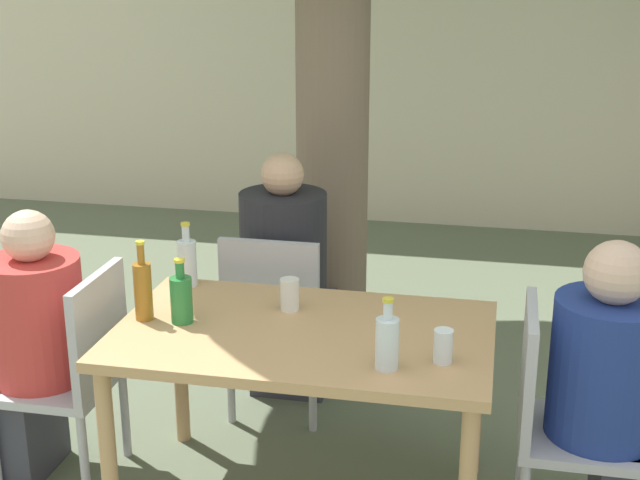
{
  "coord_description": "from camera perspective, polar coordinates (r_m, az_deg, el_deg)",
  "views": [
    {
      "loc": [
        0.67,
        -2.92,
        2.05
      ],
      "look_at": [
        0.0,
        0.3,
        0.99
      ],
      "focal_mm": 50.0,
      "sensor_mm": 36.0,
      "label": 1
    }
  ],
  "objects": [
    {
      "name": "cafe_building_wall",
      "position": [
        6.9,
        6.3,
        12.4
      ],
      "size": [
        10.0,
        0.08,
        2.8
      ],
      "color": "beige",
      "rests_on": "ground_plane"
    },
    {
      "name": "dining_table_front",
      "position": [
        3.31,
        -1.07,
        -7.11
      ],
      "size": [
        1.38,
        0.85,
        0.74
      ],
      "color": "tan",
      "rests_on": "ground_plane"
    },
    {
      "name": "patio_chair_0",
      "position": [
        3.67,
        -15.36,
        -7.79
      ],
      "size": [
        0.44,
        0.44,
        0.89
      ],
      "rotation": [
        0.0,
        0.0,
        -1.57
      ],
      "color": "#B2B2B7",
      "rests_on": "ground_plane"
    },
    {
      "name": "patio_chair_1",
      "position": [
        3.32,
        14.94,
        -10.67
      ],
      "size": [
        0.44,
        0.44,
        0.89
      ],
      "rotation": [
        0.0,
        0.0,
        1.57
      ],
      "color": "#B2B2B7",
      "rests_on": "ground_plane"
    },
    {
      "name": "patio_chair_2",
      "position": [
        4.01,
        -2.83,
        -4.87
      ],
      "size": [
        0.44,
        0.44,
        0.89
      ],
      "rotation": [
        0.0,
        0.0,
        3.14
      ],
      "color": "#B2B2B7",
      "rests_on": "ground_plane"
    },
    {
      "name": "person_seated_0",
      "position": [
        3.78,
        -18.57,
        -7.25
      ],
      "size": [
        0.58,
        0.37,
        1.13
      ],
      "rotation": [
        0.0,
        0.0,
        -1.57
      ],
      "color": "#383842",
      "rests_on": "ground_plane"
    },
    {
      "name": "person_seated_1",
      "position": [
        3.33,
        19.0,
        -10.53
      ],
      "size": [
        0.59,
        0.39,
        1.15
      ],
      "rotation": [
        0.0,
        0.0,
        1.57
      ],
      "color": "#383842",
      "rests_on": "ground_plane"
    },
    {
      "name": "person_seated_2",
      "position": [
        4.19,
        -2.07,
        -3.03
      ],
      "size": [
        0.4,
        0.6,
        1.21
      ],
      "rotation": [
        0.0,
        0.0,
        3.14
      ],
      "color": "#383842",
      "rests_on": "ground_plane"
    },
    {
      "name": "water_bottle_0",
      "position": [
        2.95,
        4.32,
        -6.5
      ],
      "size": [
        0.08,
        0.08,
        0.25
      ],
      "color": "silver",
      "rests_on": "dining_table_front"
    },
    {
      "name": "water_bottle_1",
      "position": [
        3.7,
        -8.5,
        -1.35
      ],
      "size": [
        0.08,
        0.08,
        0.27
      ],
      "color": "silver",
      "rests_on": "dining_table_front"
    },
    {
      "name": "amber_bottle_2",
      "position": [
        3.38,
        -11.26,
        -3.11
      ],
      "size": [
        0.07,
        0.07,
        0.31
      ],
      "color": "#9E661E",
      "rests_on": "dining_table_front"
    },
    {
      "name": "green_bottle_3",
      "position": [
        3.34,
        -8.87,
        -3.68
      ],
      "size": [
        0.08,
        0.08,
        0.25
      ],
      "color": "#287A38",
      "rests_on": "dining_table_front"
    },
    {
      "name": "drinking_glass_0",
      "position": [
        3.03,
        7.89,
        -6.75
      ],
      "size": [
        0.07,
        0.07,
        0.12
      ],
      "color": "white",
      "rests_on": "dining_table_front"
    },
    {
      "name": "drinking_glass_1",
      "position": [
        3.43,
        -1.95,
        -3.5
      ],
      "size": [
        0.07,
        0.07,
        0.13
      ],
      "color": "silver",
      "rests_on": "dining_table_front"
    }
  ]
}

